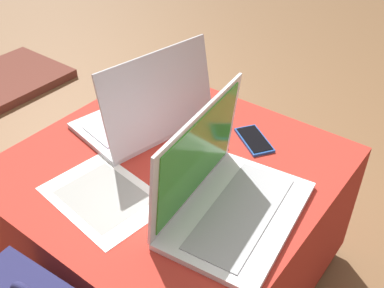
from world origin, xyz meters
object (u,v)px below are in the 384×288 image
object	(u,v)px
laptop_near	(225,194)
paper_sheet	(104,196)
cell_phone	(254,140)
laptop_far	(147,112)

from	to	relation	value
laptop_near	paper_sheet	size ratio (longest dim) A/B	1.28
paper_sheet	cell_phone	bearing A→B (deg)	-15.65
laptop_far	paper_sheet	size ratio (longest dim) A/B	1.28
cell_phone	paper_sheet	bearing A→B (deg)	-168.59
laptop_far	cell_phone	xyz separation A→B (m)	(0.14, -0.29, -0.05)
laptop_far	cell_phone	size ratio (longest dim) A/B	2.69
laptop_far	cell_phone	bearing A→B (deg)	125.70
paper_sheet	laptop_far	bearing A→B (deg)	28.36
laptop_near	laptop_far	size ratio (longest dim) A/B	1.00
cell_phone	laptop_far	bearing A→B (deg)	148.79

